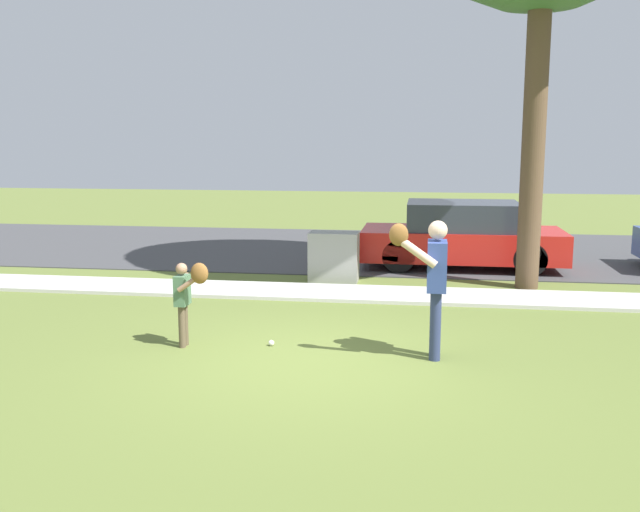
# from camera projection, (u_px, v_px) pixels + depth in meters

# --- Properties ---
(ground_plane) EXTENTS (48.00, 48.00, 0.00)m
(ground_plane) POSITION_uv_depth(u_px,v_px,m) (344.00, 296.00, 11.67)
(ground_plane) COLOR olive
(sidewalk_strip) EXTENTS (36.00, 1.20, 0.06)m
(sidewalk_strip) POSITION_uv_depth(u_px,v_px,m) (344.00, 293.00, 11.76)
(sidewalk_strip) COLOR beige
(sidewalk_strip) RESTS_ON ground
(road_surface) EXTENTS (36.00, 6.80, 0.02)m
(road_surface) POSITION_uv_depth(u_px,v_px,m) (368.00, 249.00, 16.64)
(road_surface) COLOR #424244
(road_surface) RESTS_ON ground
(person_adult) EXTENTS (0.67, 0.61, 1.65)m
(person_adult) POSITION_uv_depth(u_px,v_px,m) (433.00, 274.00, 8.18)
(person_adult) COLOR navy
(person_adult) RESTS_ON ground
(person_child) EXTENTS (0.47, 0.42, 1.11)m
(person_child) POSITION_uv_depth(u_px,v_px,m) (187.00, 292.00, 8.67)
(person_child) COLOR brown
(person_child) RESTS_ON ground
(baseball) EXTENTS (0.07, 0.07, 0.07)m
(baseball) POSITION_uv_depth(u_px,v_px,m) (271.00, 343.00, 8.84)
(baseball) COLOR white
(baseball) RESTS_ON ground
(utility_cabinet) EXTENTS (0.90, 0.53, 0.91)m
(utility_cabinet) POSITION_uv_depth(u_px,v_px,m) (334.00, 257.00, 12.87)
(utility_cabinet) COLOR gray
(utility_cabinet) RESTS_ON ground
(parked_hatchback_red) EXTENTS (4.00, 1.75, 1.33)m
(parked_hatchback_red) POSITION_uv_depth(u_px,v_px,m) (462.00, 236.00, 14.14)
(parked_hatchback_red) COLOR red
(parked_hatchback_red) RESTS_ON road_surface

